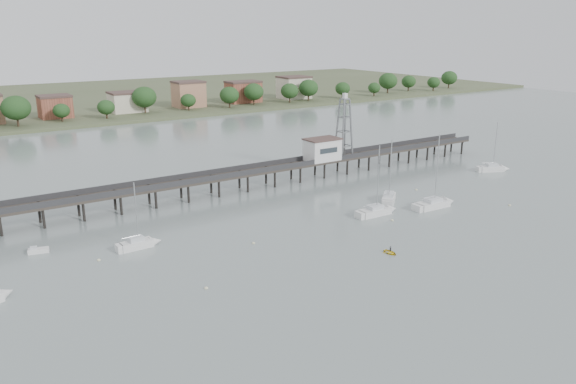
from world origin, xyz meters
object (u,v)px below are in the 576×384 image
object	(u,v)px
pier	(229,176)
sailboat_e	(496,169)
lattice_tower	(344,128)
sailboat_b	(142,243)
sailboat_d	(439,203)
white_tender	(38,251)
yellow_dinghy	(390,253)
sailboat_f	(380,211)
sailboat_c	(389,197)

from	to	relation	value
pier	sailboat_e	bearing A→B (deg)	-17.21
lattice_tower	sailboat_b	xyz separation A→B (m)	(-58.17, -20.16, -10.45)
lattice_tower	sailboat_d	bearing A→B (deg)	-91.93
sailboat_b	lattice_tower	bearing A→B (deg)	16.60
sailboat_e	sailboat_b	size ratio (longest dim) A/B	1.12
sailboat_e	white_tender	xyz separation A→B (m)	(-105.79, 6.61, -0.27)
lattice_tower	white_tender	xyz separation A→B (m)	(-72.94, -13.32, -10.72)
pier	sailboat_d	xyz separation A→B (m)	(30.43, -31.86, -3.17)
pier	sailboat_e	xyz separation A→B (m)	(64.36, -19.93, -3.15)
sailboat_d	sailboat_b	xyz separation A→B (m)	(-57.10, 11.71, 0.02)
lattice_tower	sailboat_e	size ratio (longest dim) A/B	1.19
pier	yellow_dinghy	world-z (taller)	pier
sailboat_f	lattice_tower	bearing A→B (deg)	65.39
sailboat_d	sailboat_f	size ratio (longest dim) A/B	1.11
sailboat_e	sailboat_f	world-z (taller)	sailboat_f
sailboat_d	yellow_dinghy	world-z (taller)	sailboat_d
sailboat_e	sailboat_c	world-z (taller)	sailboat_c
sailboat_e	white_tender	size ratio (longest dim) A/B	3.89
lattice_tower	sailboat_f	distance (m)	33.84
lattice_tower	sailboat_d	size ratio (longest dim) A/B	0.98
lattice_tower	sailboat_d	xyz separation A→B (m)	(-1.07, -31.86, -10.47)
sailboat_c	sailboat_d	bearing A→B (deg)	-101.00
sailboat_e	yellow_dinghy	size ratio (longest dim) A/B	5.15
pier	lattice_tower	distance (m)	32.34
white_tender	yellow_dinghy	world-z (taller)	yellow_dinghy
yellow_dinghy	pier	bearing A→B (deg)	95.19
sailboat_b	yellow_dinghy	bearing A→B (deg)	-39.81
pier	yellow_dinghy	xyz separation A→B (m)	(5.30, -44.52, -3.79)
sailboat_b	sailboat_e	bearing A→B (deg)	-2.37
pier	sailboat_e	distance (m)	67.45
sailboat_d	sailboat_c	bearing A→B (deg)	122.63
sailboat_b	white_tender	xyz separation A→B (m)	(-14.77, 6.84, -0.27)
pier	white_tender	bearing A→B (deg)	-162.18
sailboat_d	pier	bearing A→B (deg)	135.30
sailboat_e	yellow_dinghy	xyz separation A→B (m)	(-59.06, -24.59, -0.64)
sailboat_c	yellow_dinghy	size ratio (longest dim) A/B	5.45
sailboat_e	sailboat_d	bearing A→B (deg)	-135.62
white_tender	yellow_dinghy	bearing A→B (deg)	-20.01
pier	sailboat_f	world-z (taller)	sailboat_f
lattice_tower	sailboat_d	world-z (taller)	lattice_tower
sailboat_b	yellow_dinghy	size ratio (longest dim) A/B	4.58
sailboat_d	white_tender	size ratio (longest dim) A/B	4.74
pier	sailboat_f	xyz separation A→B (m)	(17.45, -28.95, -3.16)
yellow_dinghy	sailboat_c	bearing A→B (deg)	45.41
pier	lattice_tower	size ratio (longest dim) A/B	9.68
yellow_dinghy	sailboat_e	bearing A→B (deg)	21.00
sailboat_c	sailboat_f	distance (m)	9.67
sailboat_e	sailboat_f	bearing A→B (deg)	-144.12
sailboat_c	sailboat_f	xyz separation A→B (m)	(-7.75, -5.78, -0.00)
sailboat_c	sailboat_b	size ratio (longest dim) A/B	1.19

